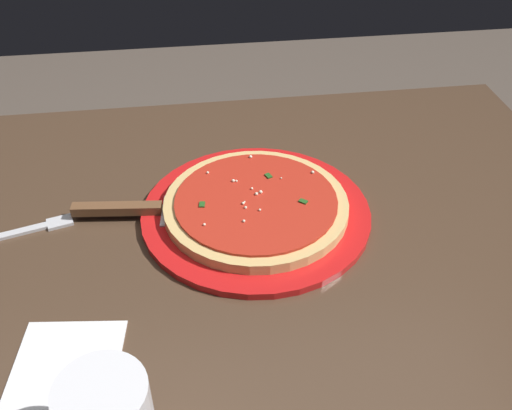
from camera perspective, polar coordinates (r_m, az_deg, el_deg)
The scene contains 6 objects.
restaurant_table at distance 0.91m, azimuth -2.20°, elevation -9.79°, with size 1.14×0.81×0.76m.
serving_plate at distance 0.85m, azimuth -0.00°, elevation -0.77°, with size 0.34×0.34×0.01m, color red.
pizza at distance 0.84m, azimuth -0.00°, elevation 0.02°, with size 0.27×0.27×0.02m.
pizza_server at distance 0.86m, azimuth -10.88°, elevation -0.42°, with size 0.22×0.08×0.01m.
napkin_folded_right at distance 0.71m, azimuth -18.10°, elevation -14.55°, with size 0.12×0.12×0.00m, color white.
fork at distance 0.89m, azimuth -22.66°, elevation -2.59°, with size 0.18×0.07×0.00m.
Camera 1 is at (-0.05, -0.61, 1.31)m, focal length 40.67 mm.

